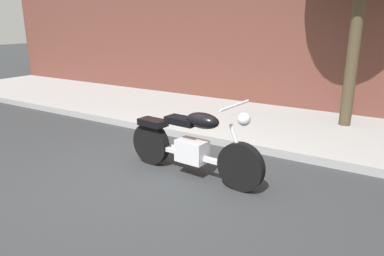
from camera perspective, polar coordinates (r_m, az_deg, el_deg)
ground_plane at (r=5.37m, az=-6.86°, el=-7.64°), size 60.00×60.00×0.00m
sidewalk at (r=8.03m, az=8.02°, el=1.09°), size 19.35×3.11×0.14m
motorcycle at (r=5.22m, az=0.01°, el=-2.64°), size 2.26×0.70×1.16m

